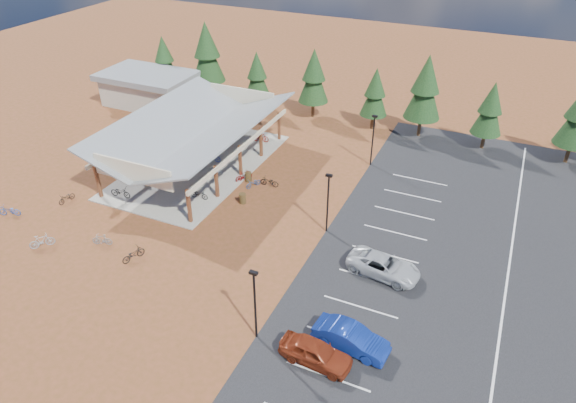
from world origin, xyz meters
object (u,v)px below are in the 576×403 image
at_px(lamp_post_1, 328,199).
at_px(car_2, 384,266).
at_px(bike_1, 169,162).
at_px(bike_0, 120,192).
at_px(bike_3, 218,134).
at_px(bike_6, 212,157).
at_px(lamp_post_0, 255,300).
at_px(bike_4, 199,194).
at_px(bike_7, 261,137).
at_px(car_0, 316,353).
at_px(outbuilding, 149,88).
at_px(lamp_post_2, 373,137).
at_px(car_1, 351,338).
at_px(bike_9, 42,241).
at_px(bike_8, 67,198).
at_px(bike_13, 102,240).
at_px(bike_16, 269,182).
at_px(bike_12, 133,254).
at_px(trash_bin_1, 248,177).
at_px(bike_pavilion, 195,129).
at_px(trash_bin_0, 242,198).
at_px(bike_15, 244,176).
at_px(bike_10, 9,211).
at_px(bike_14, 253,183).
at_px(bike_5, 215,169).

height_order(lamp_post_1, car_2, lamp_post_1).
relative_size(lamp_post_1, bike_1, 2.96).
distance_m(bike_0, bike_3, 13.67).
distance_m(bike_6, car_2, 21.85).
bearing_deg(bike_1, lamp_post_0, -130.46).
distance_m(bike_4, bike_7, 12.15).
bearing_deg(car_0, lamp_post_0, 89.38).
bearing_deg(outbuilding, lamp_post_2, -7.85).
distance_m(outbuilding, car_1, 43.49).
bearing_deg(bike_1, bike_9, 175.64).
height_order(bike_8, bike_13, bike_13).
xyz_separation_m(lamp_post_0, bike_16, (-7.14, 16.37, -2.52)).
bearing_deg(car_0, bike_12, 82.14).
relative_size(trash_bin_1, bike_6, 0.48).
height_order(trash_bin_1, bike_3, bike_3).
height_order(bike_pavilion, bike_0, bike_pavilion).
xyz_separation_m(trash_bin_0, bike_0, (-9.99, -3.65, 0.15)).
xyz_separation_m(bike_1, bike_12, (5.83, -12.55, -0.14)).
bearing_deg(car_0, bike_3, 45.19).
distance_m(bike_3, bike_15, 9.41).
bearing_deg(bike_10, trash_bin_0, 98.02).
relative_size(bike_8, bike_13, 1.04).
xyz_separation_m(bike_9, car_0, (22.73, -1.58, 0.22)).
xyz_separation_m(bike_16, car_2, (12.59, -7.57, 0.29)).
distance_m(trash_bin_0, bike_8, 15.07).
xyz_separation_m(lamp_post_2, bike_4, (-11.65, -12.14, -2.44)).
distance_m(lamp_post_2, bike_8, 27.85).
xyz_separation_m(lamp_post_0, trash_bin_1, (-9.30, 16.39, -2.53)).
relative_size(bike_6, bike_13, 1.21).
height_order(bike_10, bike_16, bike_10).
bearing_deg(bike_14, bike_3, 162.33).
xyz_separation_m(trash_bin_1, bike_8, (-12.49, -9.56, -0.03)).
xyz_separation_m(lamp_post_0, bike_4, (-11.65, 11.86, -2.44)).
relative_size(lamp_post_1, bike_15, 3.06).
height_order(bike_0, bike_1, bike_1).
relative_size(trash_bin_1, bike_5, 0.57).
xyz_separation_m(trash_bin_1, bike_5, (-3.38, -0.27, 0.12)).
xyz_separation_m(bike_7, car_2, (17.34, -15.21, 0.12)).
height_order(trash_bin_1, bike_4, bike_4).
xyz_separation_m(trash_bin_0, bike_6, (-6.28, 5.30, 0.14)).
bearing_deg(bike_1, bike_7, -31.54).
relative_size(bike_8, bike_9, 0.87).
distance_m(outbuilding, bike_3, 13.68).
relative_size(bike_7, bike_9, 0.96).
distance_m(bike_10, car_0, 28.70).
bearing_deg(bike_3, lamp_post_1, -132.30).
xyz_separation_m(bike_1, bike_13, (2.53, -12.08, -0.16)).
height_order(bike_13, bike_15, bike_15).
bearing_deg(bike_6, outbuilding, 53.86).
height_order(bike_6, car_1, car_1).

